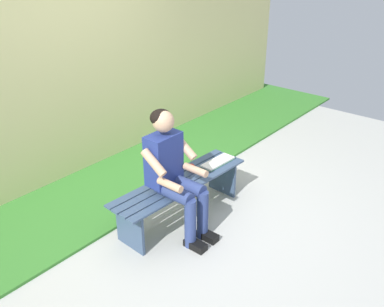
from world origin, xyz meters
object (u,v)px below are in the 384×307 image
object	(u,v)px
person_seated	(173,170)
book_open	(218,162)
bench_near	(181,190)
apple	(192,167)

from	to	relation	value
person_seated	book_open	xyz separation A→B (m)	(-0.75, -0.04, -0.23)
person_seated	book_open	bearing A→B (deg)	-176.94
bench_near	person_seated	bearing A→B (deg)	25.33
apple	person_seated	bearing A→B (deg)	18.25
person_seated	book_open	distance (m)	0.79
person_seated	bench_near	bearing A→B (deg)	-154.67
person_seated	book_open	size ratio (longest dim) A/B	2.95
apple	book_open	size ratio (longest dim) A/B	0.19
person_seated	apple	world-z (taller)	person_seated
bench_near	book_open	bearing A→B (deg)	173.84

